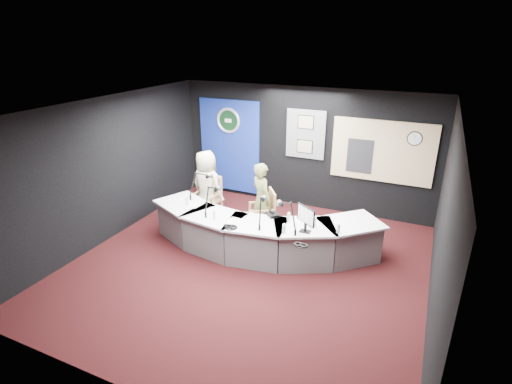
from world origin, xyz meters
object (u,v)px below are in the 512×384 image
at_px(broadcast_desk, 258,233).
at_px(person_man, 207,186).
at_px(armchair_left, 207,197).
at_px(person_woman, 262,200).
at_px(armchair_right, 262,215).

height_order(broadcast_desk, person_man, person_man).
xyz_separation_m(broadcast_desk, person_man, (-1.56, 0.79, 0.42)).
height_order(armchair_left, person_woman, person_woman).
bearing_deg(broadcast_desk, armchair_left, 153.15).
relative_size(broadcast_desk, armchair_left, 4.19).
xyz_separation_m(broadcast_desk, person_woman, (-0.20, 0.64, 0.40)).
xyz_separation_m(armchair_right, person_man, (-1.36, 0.15, 0.35)).
bearing_deg(armchair_right, broadcast_desk, -17.60).
relative_size(armchair_right, person_man, 0.56).
bearing_deg(armchair_left, person_woman, -4.19).
relative_size(armchair_left, armchair_right, 1.20).
bearing_deg(person_man, armchair_left, -0.00).
xyz_separation_m(armchair_left, armchair_right, (1.36, -0.15, -0.09)).
xyz_separation_m(armchair_left, person_woman, (1.36, -0.15, 0.24)).
distance_m(armchair_right, person_woman, 0.33).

